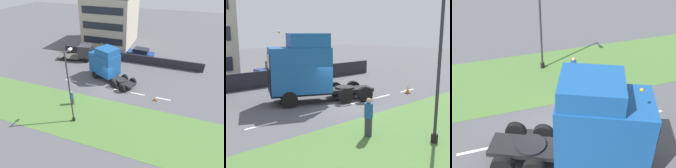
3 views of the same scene
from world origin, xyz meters
The scene contains 6 objects.
ground_plane centered at (0.00, 0.00, 0.00)m, with size 120.00×120.00×0.00m, color #515156.
grass_verge centered at (-6.00, 0.00, 0.01)m, with size 7.00×44.00×0.01m.
lane_markings centered at (0.00, -0.70, 0.00)m, with size 0.16×14.60×0.00m.
lorry_cab centered at (2.44, 1.29, 2.31)m, with size 5.03×7.22×4.74m.
lamp_post centered at (-6.98, 1.20, 3.57)m, with size 1.27×0.30×7.61m.
pedestrian centered at (-4.63, 2.73, 0.89)m, with size 0.39×0.39×1.80m.
Camera 3 is at (10.62, -2.71, 10.16)m, focal length 45.00 mm.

